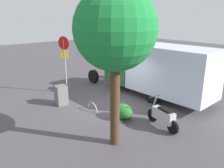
# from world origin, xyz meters

# --- Properties ---
(ground_plane) EXTENTS (60.00, 60.00, 0.00)m
(ground_plane) POSITION_xyz_m (0.00, 0.00, 0.00)
(ground_plane) COLOR #4D474D
(box_truck_near) EXTENTS (8.35, 2.60, 2.96)m
(box_truck_near) POSITION_xyz_m (-0.61, -2.79, 1.63)
(box_truck_near) COLOR black
(box_truck_near) RESTS_ON ground
(motorcycle) EXTENTS (1.80, 0.64, 1.20)m
(motorcycle) POSITION_xyz_m (-3.25, -0.12, 0.52)
(motorcycle) COLOR black
(motorcycle) RESTS_ON ground
(stop_sign) EXTENTS (0.71, 0.33, 3.36)m
(stop_sign) POSITION_xyz_m (3.18, 0.87, 2.25)
(stop_sign) COLOR #9E9EA3
(stop_sign) RESTS_ON ground
(street_tree) EXTENTS (2.68, 2.68, 5.40)m
(street_tree) POSITION_xyz_m (-2.89, 2.18, 4.01)
(street_tree) COLOR #47301E
(street_tree) RESTS_ON ground
(utility_cabinet) EXTENTS (0.61, 0.59, 1.01)m
(utility_cabinet) POSITION_xyz_m (1.72, 1.95, 0.51)
(utility_cabinet) COLOR slate
(utility_cabinet) RESTS_ON ground
(bike_rack_hoop) EXTENTS (0.85, 0.11, 0.85)m
(bike_rack_hoop) POSITION_xyz_m (0.03, 1.14, 0.00)
(bike_rack_hoop) COLOR #B7B7BC
(bike_rack_hoop) RESTS_ON ground
(shrub_near_sign) EXTENTS (0.98, 0.80, 0.67)m
(shrub_near_sign) POSITION_xyz_m (-1.54, 0.57, 0.33)
(shrub_near_sign) COLOR #266D2B
(shrub_near_sign) RESTS_ON ground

